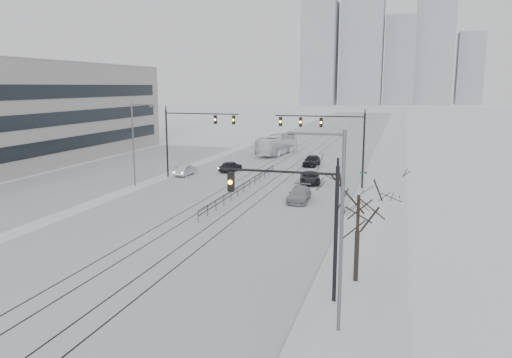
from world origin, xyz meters
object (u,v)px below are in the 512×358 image
sedan_nb_right (299,194)px  sedan_sb_outer (185,170)px  traffic_mast_near (304,213)px  sedan_nb_far (312,161)px  box_truck (277,145)px  sedan_sb_inner (231,166)px  bare_tree (358,204)px  sedan_nb_front (310,178)px

sedan_nb_right → sedan_sb_outer: bearing=146.0°
traffic_mast_near → sedan_sb_outer: size_ratio=1.73×
sedan_sb_outer → sedan_nb_far: bearing=-138.6°
sedan_nb_far → box_truck: bearing=129.2°
sedan_sb_inner → sedan_nb_right: 18.11m
bare_tree → sedan_nb_far: bearing=103.5°
traffic_mast_near → bare_tree: (2.41, 3.00, -0.07)m
sedan_nb_far → box_truck: box_truck is taller
sedan_sb_inner → sedan_nb_front: (11.10, -4.93, -0.01)m
bare_tree → box_truck: (-16.87, 49.75, -2.94)m
sedan_sb_inner → sedan_nb_right: sedan_nb_right is taller
sedan_sb_inner → traffic_mast_near: bearing=124.9°
sedan_nb_right → box_truck: (-9.90, 31.11, 0.87)m
bare_tree → sedan_sb_outer: bearing=129.1°
sedan_sb_outer → bare_tree: bearing=130.1°
traffic_mast_near → sedan_nb_right: 22.46m
traffic_mast_near → sedan_nb_right: traffic_mast_near is taller
sedan_sb_outer → sedan_sb_inner: bearing=-135.2°
bare_tree → sedan_sb_inner: 37.65m
traffic_mast_near → sedan_nb_far: size_ratio=1.59×
sedan_sb_inner → sedan_sb_outer: (-4.36, -4.17, -0.01)m
traffic_mast_near → sedan_nb_far: (-7.13, 42.76, -3.81)m
sedan_nb_far → sedan_sb_outer: bearing=-136.7°
sedan_sb_inner → sedan_nb_front: bearing=166.3°
sedan_nb_far → traffic_mast_near: bearing=-77.5°
traffic_mast_near → sedan_nb_right: size_ratio=1.50×
bare_tree → sedan_nb_right: bearing=110.5°
bare_tree → box_truck: bearing=108.7°
sedan_nb_far → sedan_sb_inner: bearing=-138.4°
sedan_sb_outer → sedan_nb_front: 15.47m
bare_tree → sedan_sb_outer: 36.69m
sedan_nb_right → sedan_sb_inner: bearing=127.3°
sedan_sb_outer → traffic_mast_near: bearing=124.4°
sedan_nb_front → sedan_nb_right: sedan_nb_right is taller
sedan_sb_outer → box_truck: bearing=-104.9°
bare_tree → sedan_nb_right: 20.26m
sedan_nb_front → sedan_nb_right: bearing=-97.4°
sedan_nb_far → bare_tree: bearing=-73.5°
sedan_sb_inner → sedan_sb_outer: 6.03m
bare_tree → sedan_nb_right: size_ratio=1.30×
box_truck → sedan_nb_front: bearing=122.0°
sedan_nb_right → sedan_nb_far: 21.27m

